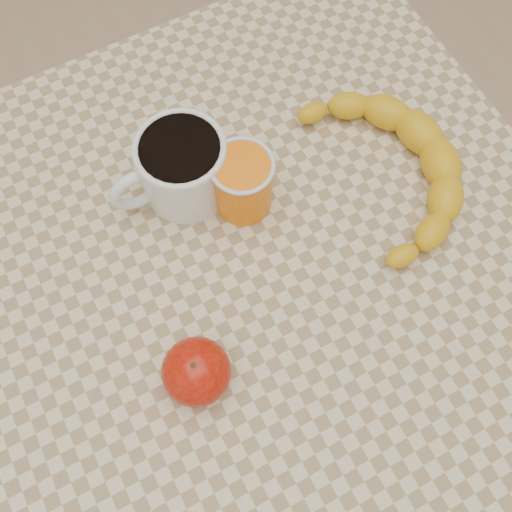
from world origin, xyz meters
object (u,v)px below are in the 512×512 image
banana (390,169)px  coffee_mug (181,167)px  orange_juice_glass (243,183)px  table (256,285)px  apple (196,372)px

banana → coffee_mug: bearing=166.7°
orange_juice_glass → table: bearing=-107.2°
coffee_mug → apple: size_ratio=1.84×
coffee_mug → orange_juice_glass: (0.06, -0.05, -0.00)m
table → orange_juice_glass: bearing=72.8°
table → banana: banana is taller
orange_juice_glass → banana: size_ratio=0.27×
table → apple: (-0.12, -0.09, 0.12)m
coffee_mug → banana: size_ratio=0.45×
apple → coffee_mug: bearing=68.2°
table → coffee_mug: size_ratio=5.16×
orange_juice_glass → banana: 0.19m
coffee_mug → orange_juice_glass: bearing=-42.9°
coffee_mug → apple: 0.25m
coffee_mug → table: bearing=-76.8°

